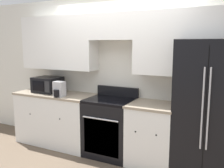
# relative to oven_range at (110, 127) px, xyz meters

# --- Properties ---
(ground_plane) EXTENTS (12.00, 12.00, 0.00)m
(ground_plane) POSITION_rel_oven_range_xyz_m (0.04, -0.31, -0.47)
(ground_plane) COLOR brown
(wall_back) EXTENTS (8.00, 0.39, 2.60)m
(wall_back) POSITION_rel_oven_range_xyz_m (0.04, 0.26, 1.07)
(wall_back) COLOR silver
(wall_back) RESTS_ON ground_plane
(lower_cabinets_left) EXTENTS (1.47, 0.64, 0.94)m
(lower_cabinets_left) POSITION_rel_oven_range_xyz_m (-1.10, 0.00, -0.00)
(lower_cabinets_left) COLOR white
(lower_cabinets_left) RESTS_ON ground_plane
(lower_cabinets_right) EXTENTS (0.70, 0.64, 0.94)m
(lower_cabinets_right) POSITION_rel_oven_range_xyz_m (0.71, 0.00, -0.00)
(lower_cabinets_right) COLOR white
(lower_cabinets_right) RESTS_ON ground_plane
(oven_range) EXTENTS (0.75, 0.65, 1.10)m
(oven_range) POSITION_rel_oven_range_xyz_m (0.00, 0.00, 0.00)
(oven_range) COLOR black
(oven_range) RESTS_ON ground_plane
(refrigerator) EXTENTS (0.85, 0.76, 1.87)m
(refrigerator) POSITION_rel_oven_range_xyz_m (1.47, 0.05, 0.46)
(refrigerator) COLOR black
(refrigerator) RESTS_ON ground_plane
(microwave) EXTENTS (0.47, 0.41, 0.28)m
(microwave) POSITION_rel_oven_range_xyz_m (-1.30, 0.03, 0.60)
(microwave) COLOR black
(microwave) RESTS_ON lower_cabinets_left
(bottle) EXTENTS (0.06, 0.06, 0.22)m
(bottle) POSITION_rel_oven_range_xyz_m (0.98, 0.24, 0.55)
(bottle) COLOR brown
(bottle) RESTS_ON lower_cabinets_right
(paper_towel_holder) EXTENTS (0.18, 0.20, 0.26)m
(paper_towel_holder) POSITION_rel_oven_range_xyz_m (-0.85, -0.20, 0.58)
(paper_towel_holder) COLOR #B7B7BC
(paper_towel_holder) RESTS_ON lower_cabinets_left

